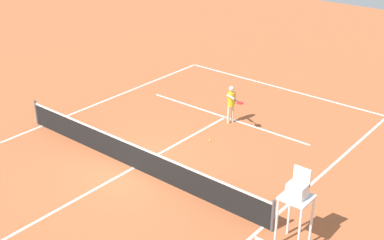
{
  "coord_description": "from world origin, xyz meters",
  "views": [
    {
      "loc": [
        -11.59,
        10.84,
        9.3
      ],
      "look_at": [
        -0.14,
        -3.1,
        0.8
      ],
      "focal_mm": 47.67,
      "sensor_mm": 36.0,
      "label": 1
    }
  ],
  "objects": [
    {
      "name": "court_lines",
      "position": [
        0.0,
        0.0,
        0.0
      ],
      "size": [
        10.93,
        20.27,
        0.01
      ],
      "color": "white",
      "rests_on": "ground"
    },
    {
      "name": "umpire_chair",
      "position": [
        -6.47,
        0.15,
        1.61
      ],
      "size": [
        0.8,
        0.8,
        2.41
      ],
      "color": "silver",
      "rests_on": "ground"
    },
    {
      "name": "ground_plane",
      "position": [
        0.0,
        0.0,
        0.0
      ],
      "size": [
        60.0,
        60.0,
        0.0
      ],
      "primitive_type": "plane",
      "color": "#AD5933"
    },
    {
      "name": "tennis_net",
      "position": [
        0.0,
        0.0,
        0.5
      ],
      "size": [
        11.53,
        0.1,
        1.07
      ],
      "color": "#4C4C51",
      "rests_on": "ground"
    },
    {
      "name": "tennis_ball",
      "position": [
        -0.85,
        -3.35,
        0.03
      ],
      "size": [
        0.07,
        0.07,
        0.07
      ],
      "primitive_type": "sphere",
      "color": "#CCE033",
      "rests_on": "ground"
    },
    {
      "name": "player_serving",
      "position": [
        -0.53,
        -5.23,
        0.98
      ],
      "size": [
        1.15,
        0.95,
        1.65
      ],
      "rotation": [
        0.0,
        0.0,
        1.17
      ],
      "color": "beige",
      "rests_on": "ground"
    }
  ]
}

